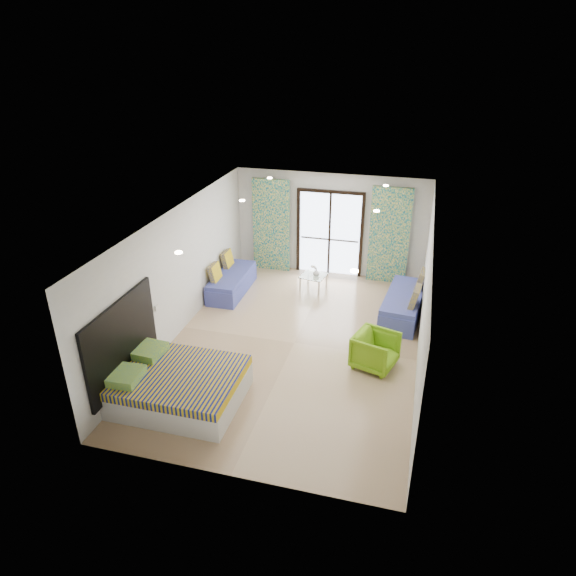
% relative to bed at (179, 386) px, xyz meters
% --- Properties ---
extents(floor, '(5.00, 7.50, 0.01)m').
position_rel_bed_xyz_m(floor, '(1.48, 2.34, -0.30)').
color(floor, '#9D7F5E').
rests_on(floor, ground).
extents(ceiling, '(5.00, 7.50, 0.01)m').
position_rel_bed_xyz_m(ceiling, '(1.48, 2.34, 2.40)').
color(ceiling, silver).
rests_on(ceiling, ground).
extents(wall_back, '(5.00, 0.01, 2.70)m').
position_rel_bed_xyz_m(wall_back, '(1.48, 6.09, 1.05)').
color(wall_back, silver).
rests_on(wall_back, ground).
extents(wall_front, '(5.00, 0.01, 2.70)m').
position_rel_bed_xyz_m(wall_front, '(1.48, -1.41, 1.05)').
color(wall_front, silver).
rests_on(wall_front, ground).
extents(wall_left, '(0.01, 7.50, 2.70)m').
position_rel_bed_xyz_m(wall_left, '(-1.02, 2.34, 1.05)').
color(wall_left, silver).
rests_on(wall_left, ground).
extents(wall_right, '(0.01, 7.50, 2.70)m').
position_rel_bed_xyz_m(wall_right, '(3.98, 2.34, 1.05)').
color(wall_right, silver).
rests_on(wall_right, ground).
extents(balcony_door, '(1.76, 0.08, 2.28)m').
position_rel_bed_xyz_m(balcony_door, '(1.48, 6.06, 0.96)').
color(balcony_door, black).
rests_on(balcony_door, floor).
extents(balcony_rail, '(1.52, 0.03, 0.04)m').
position_rel_bed_xyz_m(balcony_rail, '(1.48, 6.07, 0.65)').
color(balcony_rail, '#595451').
rests_on(balcony_rail, balcony_door).
extents(curtain_left, '(1.00, 0.10, 2.50)m').
position_rel_bed_xyz_m(curtain_left, '(-0.07, 5.91, 0.95)').
color(curtain_left, beige).
rests_on(curtain_left, floor).
extents(curtain_right, '(1.00, 0.10, 2.50)m').
position_rel_bed_xyz_m(curtain_right, '(3.03, 5.91, 0.95)').
color(curtain_right, beige).
rests_on(curtain_right, floor).
extents(downlight_a, '(0.12, 0.12, 0.02)m').
position_rel_bed_xyz_m(downlight_a, '(0.08, 0.34, 2.37)').
color(downlight_a, '#FFE0B2').
rests_on(downlight_a, ceiling).
extents(downlight_b, '(0.12, 0.12, 0.02)m').
position_rel_bed_xyz_m(downlight_b, '(2.88, 0.34, 2.37)').
color(downlight_b, '#FFE0B2').
rests_on(downlight_b, ceiling).
extents(downlight_c, '(0.12, 0.12, 0.02)m').
position_rel_bed_xyz_m(downlight_c, '(0.08, 3.34, 2.37)').
color(downlight_c, '#FFE0B2').
rests_on(downlight_c, ceiling).
extents(downlight_d, '(0.12, 0.12, 0.02)m').
position_rel_bed_xyz_m(downlight_d, '(2.88, 3.34, 2.37)').
color(downlight_d, '#FFE0B2').
rests_on(downlight_d, ceiling).
extents(downlight_e, '(0.12, 0.12, 0.02)m').
position_rel_bed_xyz_m(downlight_e, '(0.08, 5.34, 2.37)').
color(downlight_e, '#FFE0B2').
rests_on(downlight_e, ceiling).
extents(downlight_f, '(0.12, 0.12, 0.02)m').
position_rel_bed_xyz_m(downlight_f, '(2.88, 5.34, 2.37)').
color(downlight_f, '#FFE0B2').
rests_on(downlight_f, ceiling).
extents(headboard, '(0.06, 2.10, 1.50)m').
position_rel_bed_xyz_m(headboard, '(-0.98, 0.00, 0.75)').
color(headboard, black).
rests_on(headboard, floor).
extents(switch_plate, '(0.02, 0.10, 0.10)m').
position_rel_bed_xyz_m(switch_plate, '(-0.99, 1.25, 0.75)').
color(switch_plate, silver).
rests_on(switch_plate, wall_left).
extents(bed, '(2.09, 1.70, 0.72)m').
position_rel_bed_xyz_m(bed, '(0.00, 0.00, 0.00)').
color(bed, silver).
rests_on(bed, floor).
extents(daybed_left, '(0.74, 1.84, 0.90)m').
position_rel_bed_xyz_m(daybed_left, '(-0.64, 4.26, -0.02)').
color(daybed_left, '#3F4798').
rests_on(daybed_left, floor).
extents(daybed_right, '(0.98, 2.07, 0.99)m').
position_rel_bed_xyz_m(daybed_right, '(3.60, 4.11, 0.01)').
color(daybed_right, '#3F4798').
rests_on(daybed_right, floor).
extents(coffee_table, '(0.68, 0.68, 0.67)m').
position_rel_bed_xyz_m(coffee_table, '(1.31, 4.94, 0.04)').
color(coffee_table, silver).
rests_on(coffee_table, floor).
extents(vase, '(0.18, 0.18, 0.17)m').
position_rel_bed_xyz_m(vase, '(1.38, 4.94, 0.17)').
color(vase, white).
rests_on(vase, coffee_table).
extents(armchair, '(0.90, 0.93, 0.78)m').
position_rel_bed_xyz_m(armchair, '(3.18, 1.92, 0.09)').
color(armchair, '#70AB16').
rests_on(armchair, floor).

